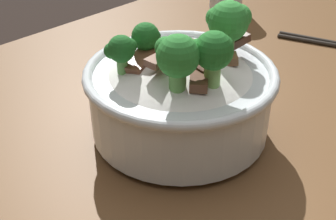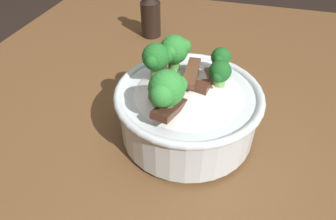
{
  "view_description": "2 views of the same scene",
  "coord_description": "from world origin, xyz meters",
  "views": [
    {
      "loc": [
        -0.34,
        -0.24,
        1.08
      ],
      "look_at": [
        -0.05,
        0.05,
        0.81
      ],
      "focal_mm": 47.09,
      "sensor_mm": 36.0,
      "label": 1
    },
    {
      "loc": [
        0.33,
        0.13,
        1.11
      ],
      "look_at": [
        -0.03,
        0.03,
        0.79
      ],
      "focal_mm": 31.56,
      "sensor_mm": 36.0,
      "label": 2
    }
  ],
  "objects": [
    {
      "name": "rice_bowl",
      "position": [
        -0.02,
        0.06,
        0.82
      ],
      "size": [
        0.23,
        0.23,
        0.16
      ],
      "color": "silver",
      "rests_on": "dining_table"
    }
  ]
}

